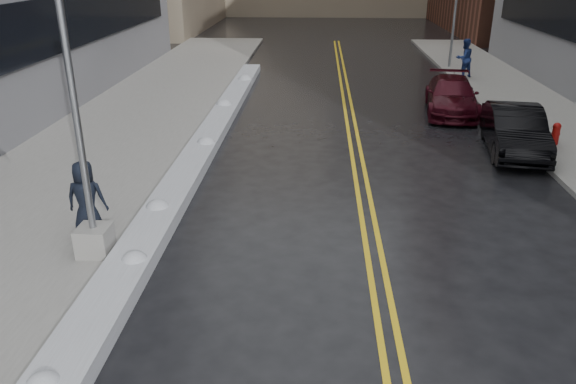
# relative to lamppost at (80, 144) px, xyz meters

# --- Properties ---
(ground) EXTENTS (160.00, 160.00, 0.00)m
(ground) POSITION_rel_lamppost_xyz_m (3.30, -2.00, -2.53)
(ground) COLOR black
(ground) RESTS_ON ground
(sidewalk_west) EXTENTS (5.50, 50.00, 0.15)m
(sidewalk_west) POSITION_rel_lamppost_xyz_m (-2.45, 8.00, -2.46)
(sidewalk_west) COLOR gray
(sidewalk_west) RESTS_ON ground
(lane_line_left) EXTENTS (0.12, 50.00, 0.01)m
(lane_line_left) POSITION_rel_lamppost_xyz_m (5.65, 8.00, -2.53)
(lane_line_left) COLOR gold
(lane_line_left) RESTS_ON ground
(lane_line_right) EXTENTS (0.12, 50.00, 0.01)m
(lane_line_right) POSITION_rel_lamppost_xyz_m (5.95, 8.00, -2.53)
(lane_line_right) COLOR gold
(lane_line_right) RESTS_ON ground
(snow_ridge) EXTENTS (0.90, 30.00, 0.34)m
(snow_ridge) POSITION_rel_lamppost_xyz_m (0.85, 6.00, -2.36)
(snow_ridge) COLOR silver
(snow_ridge) RESTS_ON ground
(lamppost) EXTENTS (0.65, 0.65, 7.62)m
(lamppost) POSITION_rel_lamppost_xyz_m (0.00, 0.00, 0.00)
(lamppost) COLOR gray
(lamppost) RESTS_ON sidewalk_west
(fire_hydrant) EXTENTS (0.26, 0.26, 0.73)m
(fire_hydrant) POSITION_rel_lamppost_xyz_m (12.30, 8.00, -1.98)
(fire_hydrant) COLOR maroon
(fire_hydrant) RESTS_ON sidewalk_east
(traffic_signal) EXTENTS (0.16, 0.20, 6.00)m
(traffic_signal) POSITION_rel_lamppost_xyz_m (11.80, 22.00, 0.87)
(traffic_signal) COLOR gray
(traffic_signal) RESTS_ON sidewalk_east
(pedestrian_c) EXTENTS (0.88, 0.61, 1.72)m
(pedestrian_c) POSITION_rel_lamppost_xyz_m (-0.42, 0.82, -1.52)
(pedestrian_c) COLOR black
(pedestrian_c) RESTS_ON sidewalk_west
(pedestrian_east) EXTENTS (1.14, 1.04, 1.90)m
(pedestrian_east) POSITION_rel_lamppost_xyz_m (11.84, 19.05, -1.43)
(pedestrian_east) COLOR navy
(pedestrian_east) RESTS_ON sidewalk_east
(car_black) EXTENTS (2.16, 4.67, 1.48)m
(car_black) POSITION_rel_lamppost_xyz_m (10.80, 7.51, -1.79)
(car_black) COLOR black
(car_black) RESTS_ON ground
(car_maroon) EXTENTS (2.57, 4.99, 1.38)m
(car_maroon) POSITION_rel_lamppost_xyz_m (9.86, 12.45, -1.84)
(car_maroon) COLOR #380912
(car_maroon) RESTS_ON ground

